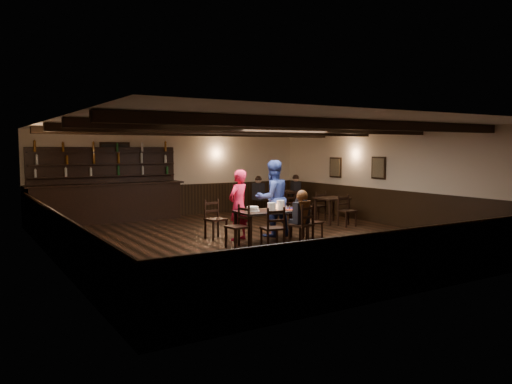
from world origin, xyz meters
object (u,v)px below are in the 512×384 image
chair_near_right (304,222)px  cake (253,209)px  woman_pink (238,205)px  man_blue (273,198)px  bar_counter (107,198)px  dining_table (272,213)px  chair_near_left (274,225)px

chair_near_right → cake: bearing=132.4°
woman_pink → man_blue: 0.98m
bar_counter → cake: bearing=-69.4°
woman_pink → cake: bearing=69.9°
man_blue → cake: man_blue is taller
dining_table → cake: cake is taller
dining_table → chair_near_right: bearing=-65.6°
dining_table → chair_near_left: (-0.45, -0.78, -0.13)m
man_blue → bar_counter: size_ratio=0.42×
chair_near_left → bar_counter: bearing=107.7°
chair_near_left → bar_counter: size_ratio=0.21×
dining_table → bar_counter: 5.71m
cake → bar_counter: size_ratio=0.07×
dining_table → woman_pink: size_ratio=0.99×
chair_near_left → bar_counter: (-1.91, 5.98, 0.18)m
dining_table → chair_near_right: size_ratio=1.75×
dining_table → man_blue: size_ratio=0.88×
chair_near_left → woman_pink: woman_pink is taller
man_blue → bar_counter: bar_counter is taller
woman_pink → man_blue: (0.98, 0.02, 0.11)m
chair_near_left → man_blue: 1.79m
chair_near_left → chair_near_right: chair_near_right is taller
bar_counter → man_blue: bearing=-57.7°
woman_pink → man_blue: size_ratio=0.89×
chair_near_left → cake: bearing=89.9°
dining_table → chair_near_left: 0.91m
cake → bar_counter: bearing=110.6°
chair_near_right → cake: 1.21m
chair_near_right → woman_pink: (-0.84, 1.45, 0.28)m
chair_near_left → woman_pink: bearing=91.7°
dining_table → woman_pink: (-0.49, 0.68, 0.16)m
woman_pink → cake: (0.05, -0.57, -0.03)m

